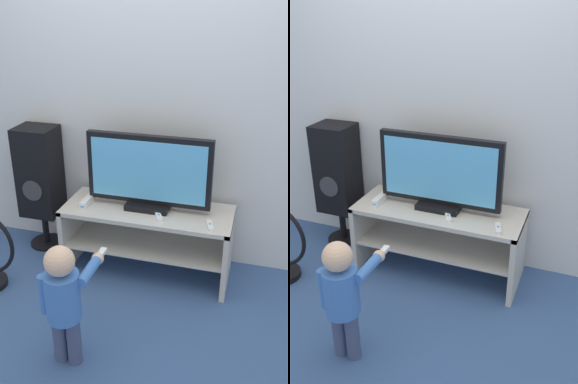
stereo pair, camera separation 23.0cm
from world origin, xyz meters
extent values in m
plane|color=#38568C|center=(0.00, 0.00, 0.00)|extent=(16.00, 16.00, 0.00)
cube|color=silver|center=(0.00, 0.54, 1.30)|extent=(10.00, 0.06, 2.60)
cube|color=beige|center=(0.00, 0.23, 0.49)|extent=(1.19, 0.46, 0.03)
cube|color=beige|center=(0.00, 0.23, 0.23)|extent=(1.15, 0.42, 0.02)
cube|color=beige|center=(-0.58, 0.23, 0.25)|extent=(0.04, 0.46, 0.51)
cube|color=beige|center=(0.58, 0.23, 0.25)|extent=(0.04, 0.46, 0.51)
cube|color=black|center=(0.00, 0.25, 0.53)|extent=(0.30, 0.20, 0.04)
cube|color=black|center=(0.00, 0.25, 0.79)|extent=(0.87, 0.05, 0.49)
cube|color=#59B2EA|center=(0.00, 0.23, 0.79)|extent=(0.80, 0.01, 0.42)
cube|color=white|center=(-0.43, 0.19, 0.53)|extent=(0.05, 0.19, 0.05)
cube|color=#3F8CE5|center=(-0.43, 0.09, 0.53)|extent=(0.03, 0.00, 0.01)
cube|color=white|center=(0.46, 0.09, 0.52)|extent=(0.07, 0.13, 0.02)
cylinder|color=#337FD8|center=(0.46, 0.09, 0.53)|extent=(0.01, 0.01, 0.00)
cube|color=white|center=(0.11, 0.12, 0.52)|extent=(0.09, 0.13, 0.02)
cylinder|color=#337FD8|center=(0.11, 0.12, 0.53)|extent=(0.01, 0.01, 0.00)
cylinder|color=#3F4C72|center=(-0.23, -0.73, 0.15)|extent=(0.08, 0.08, 0.30)
cylinder|color=#3F4C72|center=(-0.15, -0.73, 0.15)|extent=(0.08, 0.08, 0.30)
cylinder|color=#3F72C6|center=(-0.19, -0.73, 0.44)|extent=(0.19, 0.19, 0.27)
sphere|color=beige|center=(-0.19, -0.73, 0.66)|extent=(0.16, 0.16, 0.16)
cylinder|color=#3F72C6|center=(-0.30, -0.73, 0.43)|extent=(0.06, 0.06, 0.23)
cylinder|color=#3F72C6|center=(-0.08, -0.62, 0.54)|extent=(0.06, 0.23, 0.06)
sphere|color=beige|center=(-0.08, -0.50, 0.54)|extent=(0.07, 0.07, 0.07)
cube|color=white|center=(-0.08, -0.46, 0.54)|extent=(0.03, 0.13, 0.02)
cylinder|color=black|center=(-0.90, 0.36, 0.01)|extent=(0.26, 0.26, 0.02)
cylinder|color=black|center=(-0.90, 0.36, 0.14)|extent=(0.05, 0.05, 0.29)
cube|color=black|center=(-0.90, 0.36, 0.64)|extent=(0.29, 0.26, 0.70)
cylinder|color=#38383D|center=(-0.90, 0.23, 0.53)|extent=(0.16, 0.01, 0.16)
camera|label=1|loc=(0.71, -2.34, 1.86)|focal=40.00mm
camera|label=2|loc=(0.93, -2.26, 1.86)|focal=40.00mm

